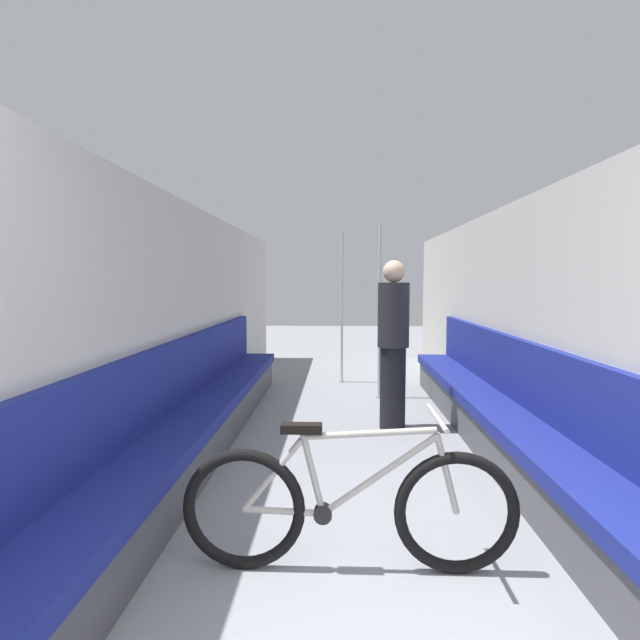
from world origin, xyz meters
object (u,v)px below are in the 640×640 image
(bench_seat_row_right, at_px, (507,422))
(passenger_standing, at_px, (393,343))
(bicycle, at_px, (349,507))
(grab_pole_near, at_px, (379,314))
(grab_pole_far, at_px, (342,310))
(bench_seat_row_left, at_px, (198,419))

(bench_seat_row_right, relative_size, passenger_standing, 3.52)
(bicycle, relative_size, grab_pole_near, 0.78)
(grab_pole_far, xyz_separation_m, passenger_standing, (0.48, -2.20, -0.19))
(bench_seat_row_left, relative_size, passenger_standing, 3.52)
(bicycle, xyz_separation_m, passenger_standing, (0.47, 2.41, 0.51))
(grab_pole_far, height_order, passenger_standing, grab_pole_far)
(bicycle, xyz_separation_m, grab_pole_near, (0.44, 3.67, 0.70))
(bicycle, bearing_deg, grab_pole_far, 107.16)
(bench_seat_row_right, relative_size, grab_pole_near, 2.71)
(bench_seat_row_right, xyz_separation_m, passenger_standing, (-0.82, 0.81, 0.53))
(bench_seat_row_left, bearing_deg, passenger_standing, 25.74)
(bicycle, bearing_deg, bench_seat_row_left, 144.04)
(bench_seat_row_left, bearing_deg, grab_pole_near, 51.58)
(bench_seat_row_left, relative_size, grab_pole_near, 2.71)
(bench_seat_row_right, bearing_deg, passenger_standing, 135.53)
(bench_seat_row_right, height_order, grab_pole_far, grab_pole_far)
(grab_pole_far, bearing_deg, bench_seat_row_right, -66.62)
(bicycle, height_order, grab_pole_far, grab_pole_far)
(bench_seat_row_left, distance_m, passenger_standing, 1.93)
(bicycle, height_order, grab_pole_near, grab_pole_near)
(bench_seat_row_left, relative_size, grab_pole_far, 2.71)
(bench_seat_row_right, height_order, passenger_standing, passenger_standing)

